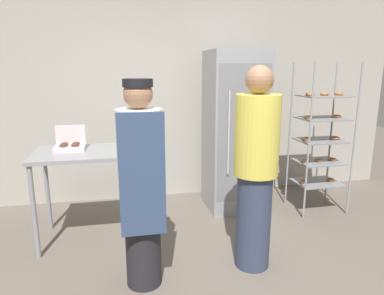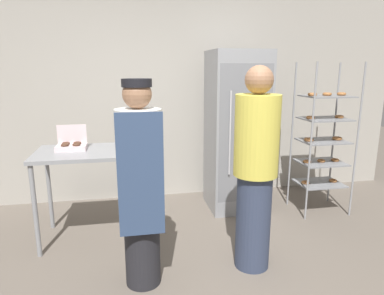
{
  "view_description": "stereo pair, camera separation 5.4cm",
  "coord_description": "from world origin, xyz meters",
  "px_view_note": "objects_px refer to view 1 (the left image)",
  "views": [
    {
      "loc": [
        -0.61,
        -2.2,
        1.71
      ],
      "look_at": [
        -0.01,
        0.69,
        1.03
      ],
      "focal_mm": 32.0,
      "sensor_mm": 36.0,
      "label": 1
    },
    {
      "loc": [
        -0.56,
        -2.21,
        1.71
      ],
      "look_at": [
        -0.01,
        0.69,
        1.03
      ],
      "focal_mm": 32.0,
      "sensor_mm": 36.0,
      "label": 2
    }
  ],
  "objects_px": {
    "baking_rack": "(321,139)",
    "refrigerator": "(235,132)",
    "blender_pitcher": "(134,136)",
    "person_customer": "(256,169)",
    "donut_box": "(70,146)",
    "person_baker": "(141,184)"
  },
  "relations": [
    {
      "from": "refrigerator",
      "to": "person_customer",
      "type": "bearing_deg",
      "value": -101.24
    },
    {
      "from": "baking_rack",
      "to": "blender_pitcher",
      "type": "bearing_deg",
      "value": -174.99
    },
    {
      "from": "person_customer",
      "to": "donut_box",
      "type": "bearing_deg",
      "value": 151.09
    },
    {
      "from": "blender_pitcher",
      "to": "person_customer",
      "type": "xyz_separation_m",
      "value": [
        0.96,
        -0.82,
        -0.16
      ]
    },
    {
      "from": "donut_box",
      "to": "baking_rack",
      "type": "bearing_deg",
      "value": 2.82
    },
    {
      "from": "donut_box",
      "to": "person_baker",
      "type": "distance_m",
      "value": 1.14
    },
    {
      "from": "donut_box",
      "to": "person_customer",
      "type": "height_order",
      "value": "person_customer"
    },
    {
      "from": "refrigerator",
      "to": "blender_pitcher",
      "type": "height_order",
      "value": "refrigerator"
    },
    {
      "from": "person_baker",
      "to": "person_customer",
      "type": "xyz_separation_m",
      "value": [
        0.96,
        0.07,
        0.03
      ]
    },
    {
      "from": "donut_box",
      "to": "blender_pitcher",
      "type": "height_order",
      "value": "blender_pitcher"
    },
    {
      "from": "baking_rack",
      "to": "person_baker",
      "type": "distance_m",
      "value": 2.45
    },
    {
      "from": "donut_box",
      "to": "person_baker",
      "type": "relative_size",
      "value": 0.18
    },
    {
      "from": "blender_pitcher",
      "to": "person_baker",
      "type": "relative_size",
      "value": 0.18
    },
    {
      "from": "donut_box",
      "to": "person_baker",
      "type": "xyz_separation_m",
      "value": [
        0.63,
        -0.95,
        -0.11
      ]
    },
    {
      "from": "donut_box",
      "to": "person_customer",
      "type": "bearing_deg",
      "value": -28.91
    },
    {
      "from": "baking_rack",
      "to": "person_customer",
      "type": "height_order",
      "value": "baking_rack"
    },
    {
      "from": "refrigerator",
      "to": "baking_rack",
      "type": "relative_size",
      "value": 1.08
    },
    {
      "from": "blender_pitcher",
      "to": "baking_rack",
      "type": "bearing_deg",
      "value": 5.01
    },
    {
      "from": "baking_rack",
      "to": "person_customer",
      "type": "distance_m",
      "value": 1.6
    },
    {
      "from": "baking_rack",
      "to": "refrigerator",
      "type": "bearing_deg",
      "value": 162.73
    },
    {
      "from": "refrigerator",
      "to": "baking_rack",
      "type": "height_order",
      "value": "refrigerator"
    },
    {
      "from": "person_baker",
      "to": "blender_pitcher",
      "type": "bearing_deg",
      "value": 90.35
    }
  ]
}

